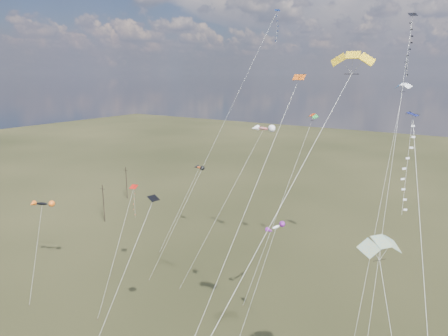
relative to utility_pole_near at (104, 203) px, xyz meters
The scene contains 16 objects.
utility_pole_near is the anchor object (origin of this frame).
utility_pole_far 16.12m from the utility_pole_near, 119.74° to the left, with size 1.40×0.20×8.00m.
diamond_black_high 63.08m from the utility_pole_near, ahead, with size 2.59×20.42×37.12m.
diamond_navy_tall 46.68m from the utility_pole_near, ahead, with size 11.50×19.60×40.12m.
diamond_black_mid 50.19m from the utility_pole_near, 36.99° to the right, with size 1.60×15.45×19.13m.
diamond_red_low 31.17m from the utility_pole_near, 31.80° to the right, with size 1.78×9.16×15.58m.
diamond_navy_right 68.72m from the utility_pole_near, 22.33° to the right, with size 8.41×22.45×28.10m.
diamond_orange_center 59.87m from the utility_pole_near, 28.47° to the right, with size 5.59×17.15×30.50m.
parafoil_yellow 68.05m from the utility_pole_near, 24.12° to the right, with size 8.58×27.19×32.45m.
parafoil_blue_white 60.49m from the utility_pole_near, ahead, with size 2.59×24.65×29.65m.
parafoil_striped 66.51m from the utility_pole_near, 22.86° to the right, with size 8.80×12.10×19.96m.
parafoil_tricolor 48.22m from the utility_pole_near, ahead, with size 4.25×14.83×25.18m.
novelty_black_orange 23.99m from the utility_pole_near, 61.91° to the right, with size 7.39×8.04×12.07m.
novelty_orange_black 24.22m from the utility_pole_near, 11.22° to the left, with size 3.21×10.18×14.22m.
novelty_white_purple 47.04m from the utility_pole_near, 13.88° to the right, with size 1.55×9.41×12.74m.
novelty_redwhite_stripe 40.23m from the utility_pole_near, ahead, with size 7.43×16.24×22.87m.
Camera 1 is at (26.61, -22.69, 30.59)m, focal length 32.00 mm.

